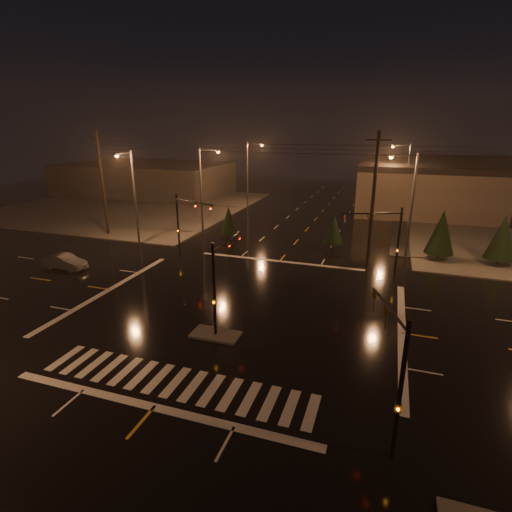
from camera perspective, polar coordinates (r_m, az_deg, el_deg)
name	(u,v)px	position (r m, az deg, el deg)	size (l,w,h in m)	color
ground	(239,309)	(28.69, -2.50, -7.54)	(140.00, 140.00, 0.00)	black
sidewalk_nw	(132,206)	(68.04, -17.34, 6.90)	(36.00, 36.00, 0.12)	#4B4943
median_island	(216,334)	(25.39, -5.79, -11.08)	(3.00, 1.60, 0.15)	#4B4943
crosswalk	(176,382)	(21.69, -11.42, -17.24)	(15.00, 2.60, 0.01)	beige
stop_bar_near	(154,407)	(20.35, -14.36, -20.18)	(16.00, 0.50, 0.01)	beige
stop_bar_far	(280,261)	(38.39, 3.38, -0.74)	(16.00, 0.50, 0.01)	beige
commercial_block	(146,178)	(80.18, -15.50, 10.66)	(30.00, 18.00, 5.60)	#3C3734
signal_mast_median	(220,274)	(24.60, -5.17, -2.59)	(0.25, 4.59, 6.00)	black
signal_mast_ne	(387,233)	(35.29, 18.17, 3.08)	(4.84, 1.86, 6.00)	black
signal_mast_nw	(185,218)	(40.03, -10.14, 5.43)	(4.84, 1.86, 6.00)	black
signal_mast_se	(395,363)	(16.81, 19.19, -14.29)	(1.55, 3.87, 6.00)	black
streetlight_1	(203,185)	(47.31, -7.54, 9.98)	(2.77, 0.32, 10.00)	#38383A
streetlight_2	(249,171)	(61.97, -0.97, 12.06)	(2.77, 0.32, 10.00)	#38383A
streetlight_3	(409,199)	(40.66, 21.02, 7.60)	(2.77, 0.32, 10.00)	#38383A
streetlight_4	(405,175)	(60.47, 20.52, 10.78)	(2.77, 0.32, 10.00)	#38383A
streetlight_5	(133,192)	(43.96, -17.20, 8.71)	(0.32, 2.77, 10.00)	#38383A
utility_pole_0	(102,183)	(49.75, -21.08, 9.72)	(2.20, 0.32, 12.00)	black
utility_pole_1	(373,197)	(38.62, 16.41, 8.06)	(2.20, 0.32, 12.00)	black
conifer_0	(441,232)	(41.83, 24.95, 3.16)	(2.70, 2.70, 4.92)	black
conifer_1	(502,237)	(42.73, 31.75, 2.32)	(2.62, 2.62, 4.80)	black
conifer_3	(229,220)	(45.41, -3.92, 5.17)	(1.97, 1.97, 3.78)	black
conifer_4	(334,229)	(42.19, 11.04, 3.84)	(1.95, 1.95, 3.75)	black
car_crossing	(65,262)	(40.05, -25.62, -0.74)	(1.43, 4.10, 1.35)	slate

